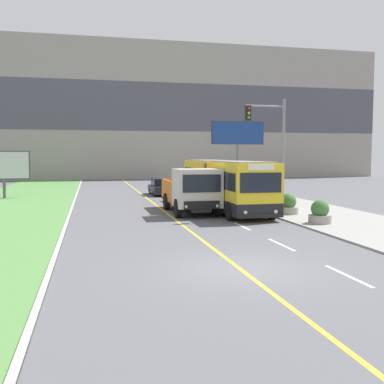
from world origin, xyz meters
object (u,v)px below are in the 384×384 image
object	(u,v)px
city_bus	(224,184)
billboard_small	(4,166)
dump_truck	(193,192)
traffic_light_mast	(273,143)
planter_round_second	(288,205)
car_distant	(161,187)
planter_round_near	(320,213)
billboard_large	(238,135)

from	to	relation	value
city_bus	billboard_small	size ratio (longest dim) A/B	3.24
dump_truck	traffic_light_mast	distance (m)	5.31
planter_round_second	car_distant	bearing A→B (deg)	109.01
dump_truck	traffic_light_mast	bearing A→B (deg)	-30.12
car_distant	planter_round_second	xyz separation A→B (m)	(5.05, -14.66, -0.10)
city_bus	dump_truck	xyz separation A→B (m)	(-2.53, -2.33, -0.24)
billboard_small	planter_round_near	bearing A→B (deg)	-45.69
dump_truck	planter_round_second	xyz separation A→B (m)	(5.21, -1.52, -0.74)
billboard_large	billboard_small	xyz separation A→B (m)	(-22.02, -7.29, -2.96)
planter_round_near	planter_round_second	size ratio (longest dim) A/B	0.98
billboard_large	billboard_small	world-z (taller)	billboard_large
billboard_large	planter_round_near	world-z (taller)	billboard_large
dump_truck	traffic_light_mast	size ratio (longest dim) A/B	1.01
traffic_light_mast	billboard_large	world-z (taller)	billboard_large
city_bus	car_distant	xyz separation A→B (m)	(-2.37, 10.82, -0.88)
planter_round_second	dump_truck	bearing A→B (deg)	163.80
traffic_light_mast	planter_round_second	xyz separation A→B (m)	(1.29, 0.76, -3.50)
billboard_large	traffic_light_mast	bearing A→B (deg)	-103.77
dump_truck	planter_round_second	distance (m)	5.48
city_bus	billboard_large	world-z (taller)	billboard_large
planter_round_second	billboard_large	bearing A→B (deg)	79.01
car_distant	traffic_light_mast	distance (m)	16.23
planter_round_near	dump_truck	bearing A→B (deg)	135.21
traffic_light_mast	dump_truck	bearing A→B (deg)	149.88
car_distant	billboard_small	size ratio (longest dim) A/B	1.07
city_bus	planter_round_second	world-z (taller)	city_bus
city_bus	planter_round_near	world-z (taller)	city_bus
dump_truck	billboard_small	distance (m)	18.15
traffic_light_mast	billboard_small	distance (m)	22.55
billboard_large	planter_round_near	xyz separation A→B (m)	(-4.24, -25.51, -4.93)
billboard_small	billboard_large	bearing A→B (deg)	18.31
dump_truck	planter_round_second	bearing A→B (deg)	-16.20
traffic_light_mast	billboard_small	xyz separation A→B (m)	(-16.48, 15.31, -1.53)
car_distant	billboard_large	distance (m)	12.70
car_distant	planter_round_second	world-z (taller)	car_distant
city_bus	billboard_small	bearing A→B (deg)	144.64
city_bus	dump_truck	bearing A→B (deg)	-137.38
car_distant	billboard_small	xyz separation A→B (m)	(-12.73, -0.10, 1.87)
city_bus	planter_round_near	xyz separation A→B (m)	(2.69, -7.51, -0.99)
car_distant	traffic_light_mast	bearing A→B (deg)	-76.31
billboard_large	planter_round_near	bearing A→B (deg)	-99.43
dump_truck	billboard_large	world-z (taller)	billboard_large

